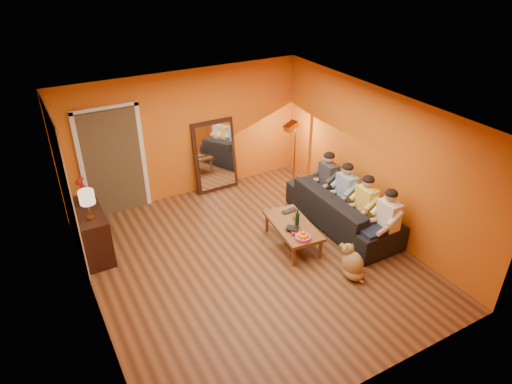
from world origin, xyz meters
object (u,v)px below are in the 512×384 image
laptop (291,212)px  mirror_frame (215,156)px  dog (353,261)px  floor_lamp (295,154)px  sofa (342,209)px  table_lamp (88,205)px  wine_bottle (297,217)px  person_far_left (388,221)px  sideboard (92,232)px  vase (83,198)px  person_mid_left (366,206)px  person_far_right (328,181)px  person_mid_right (346,193)px  tumbler (295,217)px  coffee_table (292,234)px

laptop → mirror_frame: bearing=97.6°
dog → floor_lamp: bearing=51.5°
sofa → floor_lamp: bearing=-3.2°
table_lamp → wine_bottle: size_ratio=1.65×
person_far_left → sideboard: bearing=151.3°
table_lamp → wine_bottle: table_lamp is taller
mirror_frame → vase: mirror_frame is taller
mirror_frame → person_mid_left: size_ratio=1.25×
table_lamp → wine_bottle: (3.14, -1.21, -0.53)m
person_far_right → person_far_left: bearing=-90.0°
sofa → table_lamp: bearing=75.6°
table_lamp → person_mid_right: 4.51m
floor_lamp → sofa: bearing=-100.7°
tumbler → person_far_right: bearing=27.5°
mirror_frame → dog: mirror_frame is taller
mirror_frame → person_mid_right: bearing=-56.3°
person_far_left → vase: (-4.37, 2.64, 0.34)m
person_mid_left → laptop: size_ratio=4.21×
person_far_left → person_mid_right: (0.00, 1.10, 0.00)m
person_mid_right → vase: person_mid_right is taller
dog → laptop: bearing=74.4°
wine_bottle → laptop: wine_bottle is taller
mirror_frame → sideboard: bearing=-158.8°
person_mid_right → laptop: (-1.10, 0.18, -0.18)m
sideboard → laptop: sideboard is taller
wine_bottle → floor_lamp: bearing=58.1°
mirror_frame → person_far_right: size_ratio=1.25×
tumbler → laptop: 0.24m
sideboard → coffee_table: size_ratio=0.97×
person_far_right → laptop: bearing=-161.3°
dog → person_far_right: 2.14m
person_far_left → person_far_right: same height
tumbler → sofa: bearing=-2.8°
sofa → laptop: bearing=73.8°
person_far_left → vase: person_far_left is taller
floor_lamp → table_lamp: bearing=-178.3°
wine_bottle → tumbler: size_ratio=2.99×
mirror_frame → person_mid_right: mirror_frame is taller
mirror_frame → dog: (0.67, -3.73, -0.47)m
sofa → tumbler: 1.03m
person_mid_right → tumbler: 1.16m
wine_bottle → tumbler: (0.07, 0.17, -0.11)m
coffee_table → person_far_right: (1.28, 0.72, 0.40)m
mirror_frame → tumbler: mirror_frame is taller
dog → laptop: dog is taller
person_far_left → person_mid_right: same height
sideboard → tumbler: size_ratio=11.38×
dog → person_far_left: person_far_left is taller
sideboard → floor_lamp: bearing=5.4°
coffee_table → floor_lamp: floor_lamp is taller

